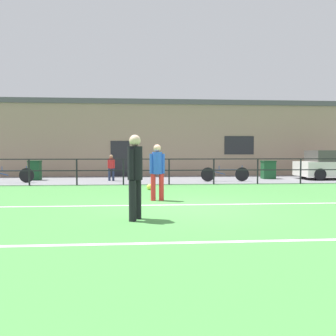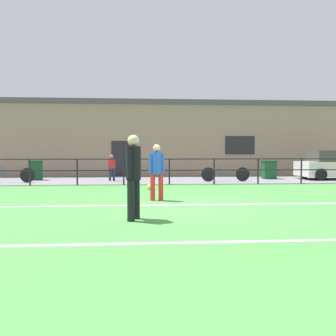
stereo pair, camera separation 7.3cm
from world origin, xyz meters
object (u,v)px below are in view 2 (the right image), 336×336
at_px(player_goalkeeper, 133,172).
at_px(trash_bin_1, 36,170).
at_px(soccer_ball_match, 149,187).
at_px(spectator_child, 112,166).
at_px(parked_car_red, 335,166).
at_px(bicycle_parked_2, 225,174).
at_px(trash_bin_0, 269,170).
at_px(bicycle_parked_0, 9,175).
at_px(player_striker, 157,169).

height_order(player_goalkeeper, trash_bin_1, player_goalkeeper).
xyz_separation_m(soccer_ball_match, spectator_child, (-1.82, 3.85, 0.65)).
distance_m(parked_car_red, bicycle_parked_2, 6.17).
relative_size(soccer_ball_match, trash_bin_0, 0.22).
bearing_deg(trash_bin_1, soccer_ball_match, -38.63).
bearing_deg(parked_car_red, bicycle_parked_0, -176.69).
bearing_deg(spectator_child, player_goalkeeper, 90.06).
height_order(soccer_ball_match, parked_car_red, parked_car_red).
relative_size(bicycle_parked_0, bicycle_parked_2, 0.98).
height_order(soccer_ball_match, trash_bin_1, trash_bin_1).
xyz_separation_m(parked_car_red, trash_bin_0, (-3.38, 0.47, -0.23)).
xyz_separation_m(player_goalkeeper, soccer_ball_match, (0.38, 5.52, -0.90)).
distance_m(soccer_ball_match, trash_bin_0, 7.87).
bearing_deg(soccer_ball_match, player_striker, -86.13).
xyz_separation_m(bicycle_parked_2, trash_bin_1, (-9.44, 1.45, 0.15)).
bearing_deg(player_goalkeeper, player_striker, 10.63).
bearing_deg(player_goalkeeper, soccer_ball_match, 18.46).
relative_size(bicycle_parked_0, trash_bin_1, 2.32).
bearing_deg(player_goalkeeper, parked_car_red, -24.25).
bearing_deg(trash_bin_1, player_striker, -51.22).
bearing_deg(player_striker, player_goalkeeper, -108.13).
xyz_separation_m(trash_bin_0, trash_bin_1, (-12.15, 0.04, 0.01)).
height_order(spectator_child, bicycle_parked_2, spectator_child).
bearing_deg(parked_car_red, player_striker, -144.43).
height_order(player_goalkeeper, trash_bin_0, player_goalkeeper).
bearing_deg(trash_bin_0, soccer_ball_match, -144.64).
bearing_deg(bicycle_parked_0, soccer_ball_match, -25.93).
bearing_deg(bicycle_parked_0, parked_car_red, 3.31).
height_order(bicycle_parked_0, trash_bin_0, trash_bin_0).
distance_m(player_goalkeeper, soccer_ball_match, 5.61).
bearing_deg(soccer_ball_match, bicycle_parked_2, 40.27).
height_order(player_striker, parked_car_red, player_striker).
xyz_separation_m(spectator_child, trash_bin_1, (-3.92, 0.73, -0.23)).
bearing_deg(trash_bin_1, bicycle_parked_0, -116.26).
xyz_separation_m(player_goalkeeper, parked_car_red, (10.17, 9.60, -0.27)).
relative_size(soccer_ball_match, trash_bin_1, 0.21).
height_order(parked_car_red, trash_bin_0, parked_car_red).
bearing_deg(player_striker, spectator_child, 100.48).
bearing_deg(bicycle_parked_2, player_goalkeeper, -115.25).
distance_m(soccer_ball_match, bicycle_parked_2, 4.86).
distance_m(player_striker, spectator_child, 6.94).
height_order(player_striker, spectator_child, player_striker).
xyz_separation_m(player_goalkeeper, bicycle_parked_0, (-6.07, 8.66, -0.63)).
relative_size(player_goalkeeper, player_striker, 1.08).
bearing_deg(player_striker, bicycle_parked_0, 131.91).
xyz_separation_m(soccer_ball_match, trash_bin_1, (-5.74, 4.59, 0.42)).
distance_m(soccer_ball_match, spectator_child, 4.31).
xyz_separation_m(soccer_ball_match, bicycle_parked_2, (3.70, 3.14, 0.27)).
height_order(bicycle_parked_2, trash_bin_1, trash_bin_1).
height_order(bicycle_parked_2, trash_bin_0, trash_bin_0).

